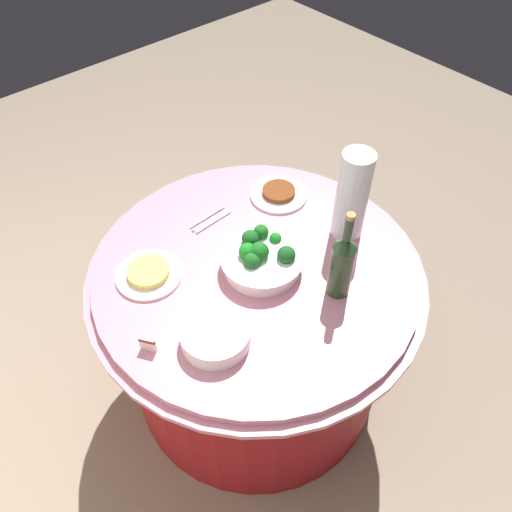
{
  "coord_description": "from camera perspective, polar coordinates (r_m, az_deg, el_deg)",
  "views": [
    {
      "loc": [
        -0.86,
        0.75,
        2.04
      ],
      "look_at": [
        0.0,
        0.0,
        0.79
      ],
      "focal_mm": 35.96,
      "sensor_mm": 36.0,
      "label": 1
    }
  ],
  "objects": [
    {
      "name": "serving_tongs",
      "position": [
        1.88,
        -5.27,
        3.94
      ],
      "size": [
        0.05,
        0.17,
        0.01
      ],
      "color": "silver",
      "rests_on": "buffet_table"
    },
    {
      "name": "buffet_table",
      "position": [
        2.02,
        -0.0,
        -7.94
      ],
      "size": [
        1.16,
        1.16,
        0.74
      ],
      "color": "maroon",
      "rests_on": "ground_plane"
    },
    {
      "name": "ground_plane",
      "position": [
        2.34,
        -0.0,
        -13.13
      ],
      "size": [
        6.0,
        6.0,
        0.0
      ],
      "primitive_type": "plane",
      "color": "gray"
    },
    {
      "name": "decorative_fruit_vase",
      "position": [
        1.77,
        10.56,
        6.16
      ],
      "size": [
        0.11,
        0.11,
        0.34
      ],
      "color": "silver",
      "rests_on": "buffet_table"
    },
    {
      "name": "broccoli_bowl",
      "position": [
        1.69,
        0.63,
        -0.25
      ],
      "size": [
        0.28,
        0.28,
        0.12
      ],
      "color": "white",
      "rests_on": "buffet_table"
    },
    {
      "name": "label_placard_front",
      "position": [
        1.54,
        -11.99,
        -9.52
      ],
      "size": [
        0.05,
        0.03,
        0.05
      ],
      "color": "white",
      "rests_on": "buffet_table"
    },
    {
      "name": "plate_stack",
      "position": [
        1.53,
        -4.53,
        -8.76
      ],
      "size": [
        0.21,
        0.21,
        0.06
      ],
      "color": "white",
      "rests_on": "buffet_table"
    },
    {
      "name": "wine_bottle",
      "position": [
        1.59,
        9.54,
        -0.88
      ],
      "size": [
        0.07,
        0.07,
        0.34
      ],
      "color": "#20391F",
      "rests_on": "buffet_table"
    },
    {
      "name": "food_plate_noodles",
      "position": [
        1.73,
        -11.85,
        -1.91
      ],
      "size": [
        0.22,
        0.22,
        0.03
      ],
      "color": "white",
      "rests_on": "buffet_table"
    },
    {
      "name": "food_plate_stir_fry",
      "position": [
        1.98,
        2.53,
        6.97
      ],
      "size": [
        0.22,
        0.22,
        0.03
      ],
      "color": "white",
      "rests_on": "buffet_table"
    }
  ]
}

